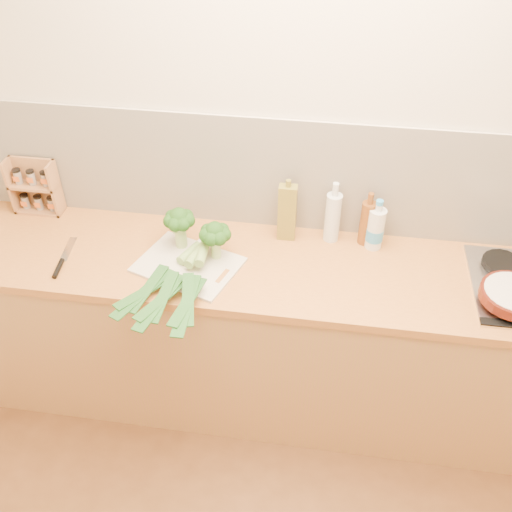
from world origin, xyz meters
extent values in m
plane|color=beige|center=(0.00, 1.50, 1.30)|extent=(3.50, 0.00, 3.50)
cube|color=silver|center=(0.00, 1.49, 1.17)|extent=(3.20, 0.02, 0.54)
cube|color=#A57045|center=(0.00, 1.20, 0.43)|extent=(3.20, 0.60, 0.86)
cube|color=#B47635|center=(0.00, 1.20, 0.88)|extent=(3.20, 0.62, 0.04)
cylinder|color=black|center=(0.87, 1.32, 0.93)|extent=(0.17, 0.17, 0.03)
cube|color=beige|center=(-0.46, 1.13, 0.91)|extent=(0.50, 0.43, 0.01)
cylinder|color=#A0C171|center=(-0.52, 1.25, 0.96)|extent=(0.05, 0.05, 0.10)
sphere|color=#153B10|center=(-0.52, 1.25, 1.07)|extent=(0.08, 0.08, 0.08)
sphere|color=#153B10|center=(-0.48, 1.25, 1.06)|extent=(0.06, 0.06, 0.06)
sphere|color=#153B10|center=(-0.50, 1.28, 1.06)|extent=(0.06, 0.06, 0.06)
sphere|color=#153B10|center=(-0.53, 1.29, 1.06)|extent=(0.06, 0.06, 0.06)
sphere|color=#153B10|center=(-0.55, 1.27, 1.06)|extent=(0.06, 0.06, 0.06)
sphere|color=#153B10|center=(-0.55, 1.24, 1.06)|extent=(0.06, 0.06, 0.06)
sphere|color=#153B10|center=(-0.53, 1.21, 1.06)|extent=(0.06, 0.06, 0.06)
sphere|color=#153B10|center=(-0.50, 1.22, 1.06)|extent=(0.06, 0.06, 0.06)
cylinder|color=#A0C171|center=(-0.35, 1.20, 0.96)|extent=(0.04, 0.04, 0.09)
sphere|color=#153B10|center=(-0.35, 1.20, 1.05)|extent=(0.08, 0.08, 0.08)
sphere|color=#153B10|center=(-0.31, 1.20, 1.04)|extent=(0.06, 0.06, 0.06)
sphere|color=#153B10|center=(-0.33, 1.23, 1.04)|extent=(0.06, 0.06, 0.06)
sphere|color=#153B10|center=(-0.36, 1.24, 1.04)|extent=(0.06, 0.06, 0.06)
sphere|color=#153B10|center=(-0.39, 1.22, 1.04)|extent=(0.06, 0.06, 0.06)
sphere|color=#153B10|center=(-0.39, 1.18, 1.04)|extent=(0.06, 0.06, 0.06)
sphere|color=#153B10|center=(-0.36, 1.16, 1.04)|extent=(0.06, 0.06, 0.06)
sphere|color=#153B10|center=(-0.33, 1.17, 1.04)|extent=(0.06, 0.06, 0.06)
cylinder|color=white|center=(-0.42, 1.28, 0.94)|extent=(0.08, 0.11, 0.04)
cylinder|color=#78A050|center=(-0.46, 1.18, 0.94)|extent=(0.09, 0.14, 0.04)
cube|color=#1A4318|center=(-0.58, 0.92, 0.94)|extent=(0.21, 0.27, 0.02)
cube|color=#1A4318|center=(-0.59, 0.90, 0.94)|extent=(0.18, 0.33, 0.01)
cube|color=#1A4318|center=(-0.58, 0.93, 0.94)|extent=(0.10, 0.28, 0.02)
cylinder|color=white|center=(-0.40, 1.26, 0.95)|extent=(0.06, 0.11, 0.04)
cylinder|color=#78A050|center=(-0.43, 1.14, 0.95)|extent=(0.07, 0.14, 0.04)
cube|color=#1A4318|center=(-0.50, 0.87, 0.95)|extent=(0.16, 0.29, 0.02)
cube|color=#1A4318|center=(-0.50, 0.85, 0.96)|extent=(0.13, 0.34, 0.01)
cube|color=#1A4318|center=(-0.49, 0.88, 0.96)|extent=(0.06, 0.28, 0.02)
cylinder|color=white|center=(-0.40, 1.27, 0.97)|extent=(0.04, 0.12, 0.04)
cylinder|color=#78A050|center=(-0.40, 1.15, 0.97)|extent=(0.05, 0.15, 0.04)
cube|color=#1A4318|center=(-0.39, 0.85, 0.97)|extent=(0.09, 0.30, 0.02)
cube|color=#1A4318|center=(-0.39, 0.83, 0.97)|extent=(0.06, 0.34, 0.01)
cube|color=#1A4318|center=(-0.39, 0.86, 0.98)|extent=(0.11, 0.28, 0.02)
cube|color=silver|center=(-1.02, 1.16, 0.90)|extent=(0.05, 0.17, 0.00)
cylinder|color=black|center=(-1.00, 1.02, 0.91)|extent=(0.03, 0.12, 0.02)
cube|color=#A87548|center=(-1.27, 1.47, 1.04)|extent=(0.23, 0.01, 0.27)
cube|color=#A87548|center=(-1.27, 1.43, 0.91)|extent=(0.23, 0.09, 0.01)
cube|color=#A87548|center=(-1.27, 1.43, 1.05)|extent=(0.23, 0.09, 0.01)
cube|color=#A87548|center=(-1.38, 1.43, 1.04)|extent=(0.01, 0.09, 0.27)
cube|color=#A87548|center=(-1.16, 1.43, 1.04)|extent=(0.01, 0.09, 0.27)
cylinder|color=gray|center=(-1.34, 1.43, 0.95)|extent=(0.04, 0.04, 0.06)
cylinder|color=gray|center=(-1.27, 1.43, 0.95)|extent=(0.04, 0.04, 0.06)
cylinder|color=gray|center=(-1.20, 1.43, 0.95)|extent=(0.04, 0.04, 0.06)
cylinder|color=gray|center=(-1.34, 1.43, 1.09)|extent=(0.04, 0.04, 0.06)
cylinder|color=gray|center=(-1.27, 1.43, 1.09)|extent=(0.04, 0.04, 0.06)
cylinder|color=gray|center=(-1.20, 1.43, 1.09)|extent=(0.04, 0.04, 0.06)
cube|color=olive|center=(-0.07, 1.40, 1.04)|extent=(0.08, 0.05, 0.28)
cylinder|color=olive|center=(-0.07, 1.40, 1.19)|extent=(0.02, 0.02, 0.03)
cylinder|color=silver|center=(0.14, 1.42, 1.02)|extent=(0.07, 0.07, 0.24)
cylinder|color=silver|center=(0.14, 1.42, 1.17)|extent=(0.03, 0.03, 0.06)
cylinder|color=brown|center=(0.29, 1.42, 1.01)|extent=(0.06, 0.06, 0.21)
cylinder|color=brown|center=(0.29, 1.42, 1.14)|extent=(0.03, 0.03, 0.05)
cylinder|color=silver|center=(0.33, 1.39, 1.00)|extent=(0.08, 0.08, 0.20)
cylinder|color=silver|center=(0.33, 1.39, 1.11)|extent=(0.03, 0.03, 0.03)
cylinder|color=#3892D2|center=(0.33, 1.39, 0.97)|extent=(0.08, 0.08, 0.06)
camera|label=1|loc=(0.11, -0.67, 2.50)|focal=40.00mm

